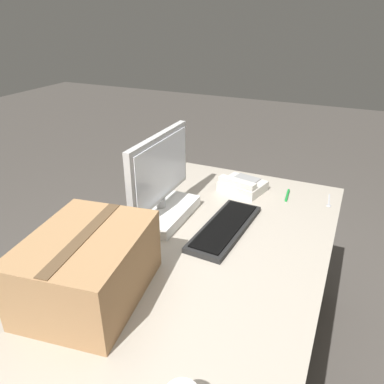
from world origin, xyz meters
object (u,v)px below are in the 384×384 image
monitor (160,189)px  pen_marker (287,195)px  desk_phone (242,185)px  spoon (329,202)px  cardboard_box (88,266)px  keyboard (225,227)px

monitor → pen_marker: 0.66m
monitor → pen_marker: (0.43, -0.47, -0.13)m
desk_phone → pen_marker: (0.03, -0.22, -0.02)m
spoon → pen_marker: bearing=-90.9°
desk_phone → pen_marker: bearing=-68.2°
cardboard_box → pen_marker: cardboard_box is taller
monitor → spoon: monitor is taller
desk_phone → keyboard: bearing=-159.5°
cardboard_box → desk_phone: bearing=-12.8°
spoon → pen_marker: pen_marker is taller
spoon → pen_marker: 0.20m
desk_phone → spoon: bearing=-70.5°
keyboard → desk_phone: 0.40m
keyboard → monitor: bearing=94.9°
pen_marker → cardboard_box: bearing=150.6°
spoon → cardboard_box: cardboard_box is taller
keyboard → spoon: keyboard is taller
desk_phone → pen_marker: desk_phone is taller
desk_phone → spoon: size_ratio=1.69×
spoon → cardboard_box: 1.18m
keyboard → desk_phone: bearing=11.0°
keyboard → cardboard_box: 0.62m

